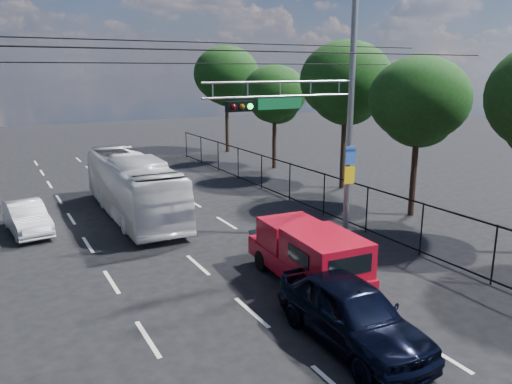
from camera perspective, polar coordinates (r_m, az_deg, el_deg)
lane_markings at (r=23.18m, az=-12.27°, el=-3.22°), size 6.12×38.00×0.01m
signal_mast at (r=19.13m, az=7.92°, el=9.41°), size 6.43×0.39×9.50m
utility_wires at (r=17.30m, az=-8.43°, el=15.54°), size 22.00×5.04×0.74m
fence_right at (r=24.49m, az=6.17°, el=0.42°), size 0.06×34.03×2.00m
tree_right_b at (r=23.86m, az=18.10°, el=9.27°), size 4.50×4.50×7.31m
tree_right_c at (r=28.66m, az=10.20°, el=11.73°), size 5.10×5.10×8.29m
tree_right_d at (r=34.23m, az=2.16°, el=10.76°), size 4.32×4.32×7.02m
tree_right_e at (r=41.35m, az=-3.39°, el=12.77°), size 5.28×5.28×8.58m
red_pickup at (r=15.95m, az=5.97°, el=-7.00°), size 2.20×5.27×1.92m
navy_hatchback at (r=12.90m, az=10.88°, el=-13.41°), size 2.12×4.88×1.64m
white_bus at (r=23.89m, az=-13.89°, el=0.66°), size 2.50×10.10×2.80m
white_van at (r=22.99m, az=-24.73°, el=-2.68°), size 1.80×4.05×1.29m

